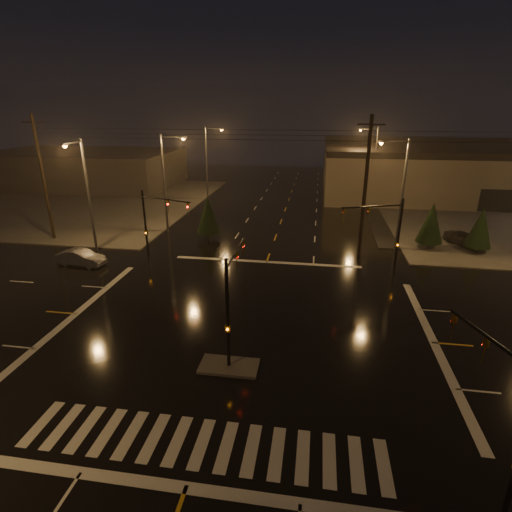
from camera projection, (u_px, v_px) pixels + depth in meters
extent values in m
plane|color=black|center=(243.00, 327.00, 24.18)|extent=(140.00, 140.00, 0.00)
cube|color=#42403B|center=(73.00, 201.00, 56.22)|extent=(36.00, 36.00, 0.12)
cube|color=#42403B|center=(229.00, 366.00, 20.45)|extent=(3.00, 1.60, 0.15)
cube|color=beige|center=(202.00, 443.00, 15.85)|extent=(15.00, 2.60, 0.01)
cube|color=beige|center=(186.00, 488.00, 14.00)|extent=(16.00, 0.50, 0.01)
cube|color=beige|center=(267.00, 262.00, 34.35)|extent=(16.00, 0.50, 0.01)
cube|color=#3A3433|center=(84.00, 168.00, 67.07)|extent=(30.00, 18.00, 5.60)
cylinder|color=black|center=(228.00, 316.00, 19.42)|extent=(0.18, 0.18, 6.00)
cylinder|color=black|center=(236.00, 252.00, 20.62)|extent=(0.12, 4.50, 0.12)
imported|color=#594707|center=(243.00, 241.00, 22.51)|extent=(0.16, 0.20, 1.00)
cube|color=#594707|center=(228.00, 328.00, 19.67)|extent=(0.25, 0.18, 0.35)
cylinder|color=black|center=(399.00, 236.00, 31.33)|extent=(0.18, 0.18, 6.00)
cylinder|color=black|center=(372.00, 207.00, 29.99)|extent=(4.74, 1.82, 0.12)
imported|color=#594707|center=(344.00, 209.00, 29.60)|extent=(0.24, 0.22, 1.00)
cube|color=#594707|center=(397.00, 245.00, 31.57)|extent=(0.25, 0.18, 0.35)
cylinder|color=black|center=(145.00, 225.00, 34.34)|extent=(0.18, 0.18, 6.00)
cylinder|color=black|center=(166.00, 199.00, 32.34)|extent=(4.74, 1.82, 0.12)
imported|color=#594707|center=(188.00, 203.00, 31.34)|extent=(0.24, 0.22, 1.00)
cube|color=#594707|center=(146.00, 233.00, 34.59)|extent=(0.25, 0.18, 0.35)
cylinder|color=black|center=(491.00, 340.00, 12.86)|extent=(1.48, 3.80, 0.12)
imported|color=#594707|center=(455.00, 314.00, 14.53)|extent=(0.22, 0.24, 1.00)
cylinder|color=#38383A|center=(164.00, 185.00, 40.72)|extent=(0.24, 0.24, 10.00)
cylinder|color=#38383A|center=(172.00, 137.00, 38.86)|extent=(2.40, 0.14, 0.14)
cube|color=#38383A|center=(183.00, 137.00, 38.72)|extent=(0.70, 0.30, 0.18)
sphere|color=orange|center=(183.00, 139.00, 38.77)|extent=(0.32, 0.32, 0.32)
cylinder|color=#38383A|center=(206.00, 164.00, 55.52)|extent=(0.24, 0.24, 10.00)
cylinder|color=#38383A|center=(213.00, 128.00, 53.66)|extent=(2.40, 0.14, 0.14)
cube|color=#38383A|center=(221.00, 129.00, 53.52)|extent=(0.70, 0.30, 0.18)
sphere|color=orange|center=(221.00, 130.00, 53.57)|extent=(0.32, 0.32, 0.32)
cylinder|color=#38383A|center=(402.00, 197.00, 35.57)|extent=(0.24, 0.24, 10.00)
cylinder|color=#38383A|center=(395.00, 141.00, 34.05)|extent=(2.40, 0.14, 0.14)
cube|color=#38383A|center=(381.00, 141.00, 34.23)|extent=(0.70, 0.30, 0.18)
sphere|color=orange|center=(381.00, 143.00, 34.27)|extent=(0.32, 0.32, 0.32)
cylinder|color=#38383A|center=(375.00, 166.00, 54.07)|extent=(0.24, 0.24, 10.00)
cylinder|color=#38383A|center=(369.00, 129.00, 52.55)|extent=(2.40, 0.14, 0.14)
cube|color=#38383A|center=(361.00, 129.00, 52.73)|extent=(0.70, 0.30, 0.18)
sphere|color=orange|center=(360.00, 130.00, 52.77)|extent=(0.32, 0.32, 0.32)
cylinder|color=#38383A|center=(89.00, 197.00, 35.36)|extent=(0.24, 0.24, 10.00)
cylinder|color=#38383A|center=(72.00, 142.00, 32.56)|extent=(0.14, 2.40, 0.14)
cube|color=#38383A|center=(65.00, 144.00, 31.56)|extent=(0.30, 0.70, 0.18)
sphere|color=orange|center=(65.00, 146.00, 31.60)|extent=(0.32, 0.32, 0.32)
cylinder|color=black|center=(44.00, 179.00, 38.18)|extent=(0.32, 0.32, 12.00)
cube|color=black|center=(33.00, 122.00, 36.35)|extent=(2.20, 0.12, 0.12)
cylinder|color=black|center=(365.00, 189.00, 33.87)|extent=(0.32, 0.32, 12.00)
cube|color=black|center=(371.00, 124.00, 32.04)|extent=(2.20, 0.12, 0.12)
cylinder|color=black|center=(428.00, 245.00, 37.41)|extent=(0.18, 0.18, 0.70)
cone|color=black|center=(431.00, 223.00, 36.64)|extent=(2.37, 2.37, 3.70)
cylinder|color=black|center=(476.00, 250.00, 36.23)|extent=(0.18, 0.18, 0.70)
cone|color=black|center=(480.00, 227.00, 35.48)|extent=(2.28, 2.28, 3.56)
cylinder|color=black|center=(209.00, 236.00, 40.20)|extent=(0.18, 0.18, 0.70)
cone|color=black|center=(208.00, 215.00, 39.43)|extent=(2.33, 2.33, 3.64)
imported|color=black|center=(464.00, 239.00, 38.01)|extent=(3.49, 4.34, 1.39)
imported|color=slate|center=(81.00, 257.00, 33.48)|extent=(4.19, 1.85, 1.34)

